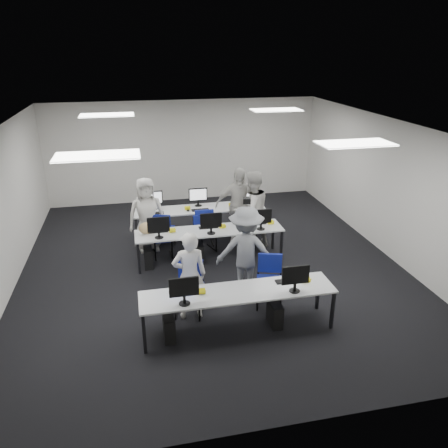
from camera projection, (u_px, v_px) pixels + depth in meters
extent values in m
plane|color=black|center=(212.00, 264.00, 9.54)|extent=(9.00, 9.00, 0.00)
plane|color=white|center=(210.00, 126.00, 8.41)|extent=(9.00, 9.00, 0.00)
cube|color=silver|center=(184.00, 151.00, 13.05)|extent=(8.00, 0.02, 3.00)
cube|color=silver|center=(283.00, 328.00, 4.90)|extent=(8.00, 0.02, 3.00)
cube|color=silver|center=(2.00, 214.00, 8.20)|extent=(0.02, 9.00, 3.00)
cube|color=silver|center=(387.00, 187.00, 9.75)|extent=(0.02, 9.00, 3.00)
cube|color=white|center=(97.00, 156.00, 6.22)|extent=(1.20, 0.60, 0.02)
cube|color=white|center=(355.00, 143.00, 6.99)|extent=(1.20, 0.60, 0.02)
cube|color=white|center=(107.00, 115.00, 9.83)|extent=(1.20, 0.60, 0.02)
cube|color=white|center=(276.00, 110.00, 10.61)|extent=(1.20, 0.60, 0.02)
cube|color=silver|center=(238.00, 292.00, 7.10)|extent=(3.20, 0.70, 0.03)
cube|color=black|center=(144.00, 334.00, 6.67)|extent=(0.05, 0.05, 0.70)
cube|color=black|center=(143.00, 312.00, 7.21)|extent=(0.05, 0.05, 0.70)
cube|color=black|center=(332.00, 310.00, 7.27)|extent=(0.05, 0.05, 0.70)
cube|color=black|center=(318.00, 292.00, 7.81)|extent=(0.05, 0.05, 0.70)
cube|color=silver|center=(210.00, 231.00, 9.45)|extent=(3.20, 0.70, 0.03)
cube|color=black|center=(139.00, 259.00, 9.02)|extent=(0.05, 0.05, 0.70)
cube|color=black|center=(138.00, 247.00, 9.56)|extent=(0.05, 0.05, 0.70)
cube|color=black|center=(281.00, 245.00, 9.62)|extent=(0.05, 0.05, 0.70)
cube|color=black|center=(273.00, 235.00, 10.16)|extent=(0.05, 0.05, 0.70)
cube|color=silver|center=(199.00, 209.00, 10.72)|extent=(3.20, 0.70, 0.03)
cube|color=black|center=(137.00, 232.00, 10.29)|extent=(0.05, 0.05, 0.70)
cube|color=black|center=(136.00, 223.00, 10.83)|extent=(0.05, 0.05, 0.70)
cube|color=black|center=(263.00, 222.00, 10.89)|extent=(0.05, 0.05, 0.70)
cube|color=black|center=(256.00, 214.00, 11.43)|extent=(0.05, 0.05, 0.70)
cube|color=#0C23A2|center=(184.00, 287.00, 6.65)|extent=(0.46, 0.04, 0.32)
cube|color=black|center=(182.00, 293.00, 7.05)|extent=(0.42, 0.14, 0.02)
ellipsoid|color=black|center=(200.00, 290.00, 7.10)|extent=(0.07, 0.10, 0.04)
cube|color=black|center=(169.00, 327.00, 7.07)|extent=(0.18, 0.40, 0.42)
cube|color=white|center=(296.00, 275.00, 6.99)|extent=(0.46, 0.04, 0.32)
cube|color=black|center=(288.00, 281.00, 7.39)|extent=(0.42, 0.14, 0.02)
ellipsoid|color=black|center=(304.00, 279.00, 7.45)|extent=(0.07, 0.10, 0.04)
cube|color=black|center=(275.00, 314.00, 7.42)|extent=(0.18, 0.40, 0.42)
cube|color=white|center=(158.00, 224.00, 8.96)|extent=(0.46, 0.04, 0.32)
cube|color=black|center=(158.00, 231.00, 9.36)|extent=(0.42, 0.14, 0.02)
ellipsoid|color=black|center=(172.00, 230.00, 9.41)|extent=(0.07, 0.10, 0.04)
cube|color=black|center=(148.00, 257.00, 9.39)|extent=(0.18, 0.40, 0.42)
cube|color=white|center=(211.00, 220.00, 9.17)|extent=(0.46, 0.04, 0.32)
cube|color=black|center=(208.00, 227.00, 9.57)|extent=(0.42, 0.14, 0.02)
ellipsoid|color=black|center=(222.00, 226.00, 9.63)|extent=(0.07, 0.10, 0.04)
cube|color=black|center=(199.00, 253.00, 9.60)|extent=(0.18, 0.40, 0.42)
cube|color=white|center=(261.00, 216.00, 9.38)|extent=(0.46, 0.04, 0.32)
cube|color=black|center=(257.00, 223.00, 9.78)|extent=(0.42, 0.14, 0.02)
ellipsoid|color=black|center=(269.00, 222.00, 9.84)|extent=(0.07, 0.10, 0.04)
cube|color=black|center=(247.00, 248.00, 9.81)|extent=(0.18, 0.40, 0.42)
cube|color=white|center=(153.00, 197.00, 10.55)|extent=(0.46, 0.04, 0.32)
cube|color=black|center=(155.00, 213.00, 10.37)|extent=(0.42, 0.14, 0.02)
ellipsoid|color=black|center=(142.00, 214.00, 10.31)|extent=(0.07, 0.10, 0.04)
cube|color=black|center=(166.00, 231.00, 10.75)|extent=(0.18, 0.40, 0.42)
cube|color=white|center=(198.00, 194.00, 10.76)|extent=(0.46, 0.04, 0.32)
cube|color=black|center=(200.00, 210.00, 10.58)|extent=(0.42, 0.14, 0.02)
ellipsoid|color=black|center=(188.00, 210.00, 10.52)|extent=(0.07, 0.10, 0.04)
cube|color=black|center=(210.00, 227.00, 10.96)|extent=(0.18, 0.40, 0.42)
cube|color=white|center=(241.00, 192.00, 10.98)|extent=(0.46, 0.04, 0.32)
cube|color=black|center=(244.00, 207.00, 10.80)|extent=(0.42, 0.14, 0.02)
ellipsoid|color=black|center=(232.00, 207.00, 10.74)|extent=(0.07, 0.10, 0.04)
cube|color=black|center=(252.00, 224.00, 11.17)|extent=(0.18, 0.40, 0.42)
cube|color=navy|center=(189.00, 289.00, 7.64)|extent=(0.58, 0.57, 0.06)
cube|color=navy|center=(191.00, 269.00, 7.73)|extent=(0.44, 0.19, 0.38)
cube|color=navy|center=(269.00, 282.00, 7.90)|extent=(0.56, 0.55, 0.06)
cube|color=navy|center=(270.00, 263.00, 7.99)|extent=(0.43, 0.18, 0.37)
cube|color=navy|center=(162.00, 239.00, 9.78)|extent=(0.43, 0.41, 0.06)
cube|color=navy|center=(160.00, 225.00, 9.85)|extent=(0.39, 0.07, 0.33)
cube|color=navy|center=(205.00, 233.00, 10.04)|extent=(0.51, 0.50, 0.06)
cube|color=navy|center=(201.00, 221.00, 10.10)|extent=(0.38, 0.17, 0.33)
cube|color=navy|center=(248.00, 228.00, 10.33)|extent=(0.46, 0.45, 0.05)
cube|color=navy|center=(247.00, 216.00, 10.41)|extent=(0.39, 0.11, 0.33)
cube|color=navy|center=(164.00, 229.00, 10.17)|extent=(0.55, 0.53, 0.06)
cube|color=navy|center=(161.00, 222.00, 9.88)|extent=(0.42, 0.17, 0.36)
cube|color=navy|center=(203.00, 225.00, 10.40)|extent=(0.46, 0.44, 0.06)
cube|color=navy|center=(204.00, 217.00, 10.11)|extent=(0.43, 0.06, 0.37)
cube|color=navy|center=(245.00, 223.00, 10.53)|extent=(0.45, 0.43, 0.06)
cube|color=navy|center=(247.00, 216.00, 10.26)|extent=(0.42, 0.06, 0.36)
ellipsoid|color=#AA8057|center=(146.00, 228.00, 9.23)|extent=(0.32, 0.21, 0.25)
imported|color=beige|center=(190.00, 276.00, 7.42)|extent=(0.59, 0.39, 1.61)
imported|color=beige|center=(252.00, 210.00, 10.03)|extent=(1.09, 0.98, 1.85)
imported|color=beige|center=(147.00, 215.00, 9.95)|extent=(0.90, 0.64, 1.73)
imported|color=beige|center=(238.00, 206.00, 10.28)|extent=(1.15, 0.64, 1.86)
imported|color=slate|center=(246.00, 251.00, 8.17)|extent=(1.26, 0.92, 1.74)
cube|color=black|center=(247.00, 201.00, 7.98)|extent=(0.18, 0.21, 0.10)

